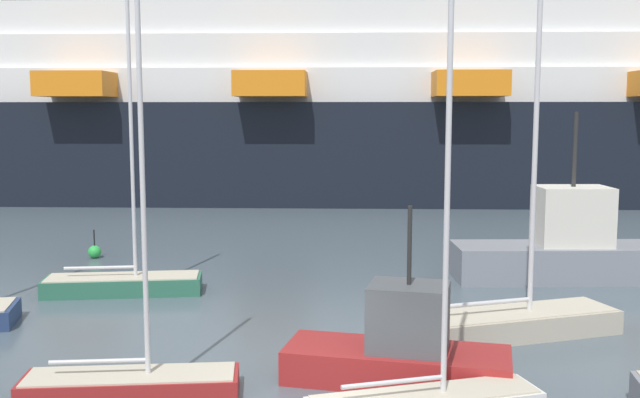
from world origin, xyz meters
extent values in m
cube|color=maroon|center=(-4.22, 1.28, 0.23)|extent=(4.90, 1.70, 0.46)
cube|color=beige|center=(-4.22, 1.28, 0.48)|extent=(4.70, 1.58, 0.04)
cylinder|color=silver|center=(-3.84, 1.31, 4.65)|extent=(0.12, 0.12, 8.39)
cylinder|color=silver|center=(-4.92, 1.22, 0.81)|extent=(2.16, 0.27, 0.09)
cube|color=beige|center=(2.18, -0.23, 0.62)|extent=(4.78, 2.28, 0.04)
cylinder|color=silver|center=(2.56, -0.13, 4.82)|extent=(0.12, 0.12, 8.43)
cylinder|color=silver|center=(1.50, -0.42, 0.95)|extent=(2.13, 0.67, 0.09)
cube|color=#2D6B51|center=(-6.86, 10.50, 0.30)|extent=(5.52, 2.10, 0.59)
cube|color=beige|center=(-6.86, 10.50, 0.61)|extent=(5.30, 1.95, 0.04)
cylinder|color=silver|center=(-6.44, 10.55, 5.39)|extent=(0.13, 0.13, 9.60)
cylinder|color=silver|center=(-7.64, 10.42, 0.94)|extent=(2.42, 0.36, 0.10)
cube|color=#BCB29E|center=(5.56, 5.68, 0.34)|extent=(6.31, 3.46, 0.67)
cube|color=beige|center=(5.56, 5.68, 0.69)|extent=(6.04, 3.25, 0.04)
cylinder|color=silver|center=(6.03, 5.82, 5.74)|extent=(0.15, 0.15, 10.13)
cylinder|color=silver|center=(4.72, 5.42, 1.02)|extent=(2.64, 0.93, 0.12)
cube|color=gray|center=(9.14, 12.67, 0.67)|extent=(8.01, 2.57, 1.33)
cube|color=silver|center=(9.54, 12.68, 2.44)|extent=(2.69, 1.90, 2.21)
cylinder|color=#262626|center=(9.54, 12.68, 4.94)|extent=(0.16, 0.16, 2.79)
cube|color=maroon|center=(1.84, 2.10, 0.40)|extent=(5.55, 3.05, 0.80)
cube|color=#4C5156|center=(2.10, 2.04, 1.58)|extent=(2.11, 1.81, 1.56)
cylinder|color=#262626|center=(2.10, 2.04, 3.28)|extent=(0.11, 0.11, 1.84)
sphere|color=green|center=(-9.78, 16.72, 0.28)|extent=(0.56, 0.56, 0.56)
cylinder|color=black|center=(-9.78, 16.72, 0.90)|extent=(0.06, 0.06, 0.69)
cube|color=black|center=(-2.76, 41.92, 3.47)|extent=(126.86, 22.43, 6.95)
cube|color=white|center=(-2.76, 41.92, 8.08)|extent=(116.68, 19.93, 2.27)
cube|color=white|center=(-2.76, 41.92, 10.36)|extent=(109.68, 18.73, 2.27)
cube|color=white|center=(-2.76, 41.92, 12.63)|extent=(102.68, 17.54, 2.27)
cube|color=orange|center=(-15.73, 33.21, 8.08)|extent=(4.68, 3.70, 1.59)
cube|color=orange|center=(-3.11, 32.73, 8.08)|extent=(4.68, 3.70, 1.59)
cube|color=orange|center=(9.51, 32.25, 8.08)|extent=(4.68, 3.70, 1.59)
camera|label=1|loc=(0.03, -14.51, 6.35)|focal=40.99mm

